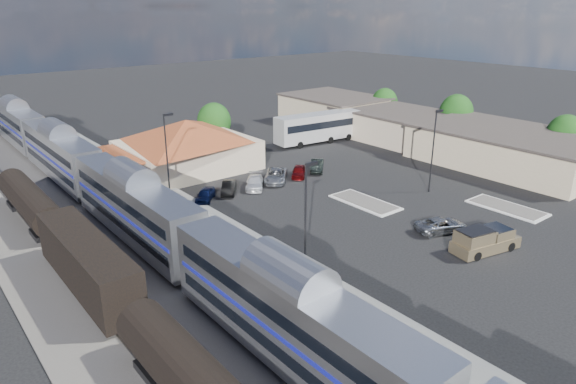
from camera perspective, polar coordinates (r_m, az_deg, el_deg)
ground at (r=49.61m, az=7.05°, el=-2.92°), size 280.00×280.00×0.00m
railbed at (r=45.60m, az=-19.74°, el=-6.06°), size 16.00×100.00×0.12m
platform at (r=47.14m, az=-8.61°, el=-4.14°), size 5.50×92.00×0.18m
passenger_train at (r=45.52m, az=-16.68°, el=-1.89°), size 3.00×104.00×5.55m
freight_cars at (r=39.21m, az=-21.39°, el=-7.60°), size 2.80×46.00×4.00m
station_depot at (r=64.52m, az=-11.20°, el=5.19°), size 18.35×12.24×6.20m
buildings_east at (r=78.25m, az=14.16°, el=6.89°), size 14.40×51.40×4.80m
traffic_island_south at (r=53.55m, az=8.54°, el=-1.11°), size 3.30×7.50×0.21m
traffic_island_north at (r=56.02m, az=23.14°, el=-1.61°), size 3.30×7.50×0.21m
lamp_plat_s at (r=36.59m, az=2.06°, el=-2.24°), size 1.08×0.25×9.00m
lamp_plat_n at (r=54.31m, az=-13.28°, el=4.68°), size 1.08×0.25×9.00m
lamp_lot at (r=56.85m, az=15.91°, el=5.12°), size 1.08×0.25×9.00m
tree_east_a at (r=74.14m, az=28.43°, el=5.67°), size 4.56×4.56×6.42m
tree_east_b at (r=81.40m, az=18.18°, el=8.40°), size 4.94×4.94×6.96m
tree_east_c at (r=89.76m, az=10.66°, el=9.75°), size 4.41×4.41×6.21m
tree_depot at (r=72.98m, az=-8.21°, el=7.79°), size 4.71×4.71×6.63m
pickup_truck at (r=45.53m, az=21.12°, el=-5.01°), size 6.26×3.34×2.05m
suv at (r=48.10m, az=16.67°, el=-3.55°), size 5.24×3.76×1.33m
coach_bus at (r=76.27m, az=3.33°, el=7.32°), size 13.82×4.36×4.36m
person_a at (r=35.57m, az=2.10°, el=-10.79°), size 0.58×0.68×1.59m
person_b at (r=44.00m, az=-8.25°, el=-4.43°), size 0.98×1.11×1.93m
parked_car_a at (r=54.15m, az=-9.19°, el=-0.30°), size 3.72×3.77×1.29m
parked_car_b at (r=55.87m, az=-6.58°, el=0.50°), size 3.60×4.07×1.34m
parked_car_c at (r=57.29m, az=-3.72°, el=1.08°), size 4.26×4.71×1.32m
parked_car_d at (r=59.29m, az=-1.36°, el=1.84°), size 5.28×5.42×1.44m
parked_car_e at (r=60.99m, az=1.20°, el=2.29°), size 3.76×3.82×1.30m
parked_car_f at (r=63.19m, az=3.26°, el=2.96°), size 4.11×4.16×1.43m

